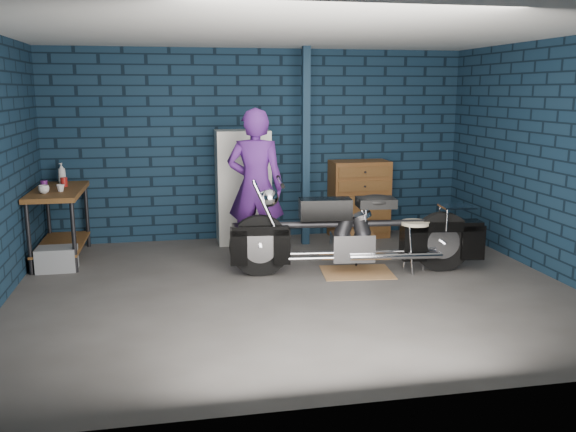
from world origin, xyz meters
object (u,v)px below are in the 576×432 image
storage_bin (57,259)px  motorcycle (358,226)px  tool_chest (359,199)px  locker (243,187)px  workbench (60,225)px  person (256,187)px  shop_stool (414,247)px

storage_bin → motorcycle: bearing=-12.6°
motorcycle → tool_chest: 1.86m
locker → motorcycle: bearing=-57.3°
motorcycle → storage_bin: 3.62m
storage_bin → tool_chest: size_ratio=0.41×
motorcycle → workbench: bearing=166.1°
workbench → motorcycle: 3.75m
person → shop_stool: bearing=172.8°
person → motorcycle: bearing=164.6°
storage_bin → shop_stool: (4.18, -0.87, 0.17)m
person → shop_stool: (1.78, -0.77, -0.65)m
person → locker: bearing=-72.7°
shop_stool → workbench: bearing=161.9°
tool_chest → storage_bin: bearing=-166.5°
person → storage_bin: bearing=13.5°
motorcycle → storage_bin: bearing=173.5°
workbench → tool_chest: 4.13m
workbench → motorcycle: motorcycle is taller
motorcycle → storage_bin: (-3.51, 0.78, -0.42)m
motorcycle → shop_stool: bearing=-1.5°
locker → tool_chest: (1.71, 0.00, -0.23)m
shop_stool → tool_chest: bearing=92.8°
motorcycle → person: (-1.11, 0.68, 0.40)m
storage_bin → tool_chest: bearing=13.5°
workbench → person: (2.42, -0.61, 0.50)m
storage_bin → tool_chest: tool_chest is taller
motorcycle → locker: locker is taller
workbench → shop_stool: (4.20, -1.37, -0.15)m
workbench → shop_stool: 4.42m
person → shop_stool: person is taller
shop_stool → storage_bin: bearing=168.2°
tool_chest → motorcycle: bearing=-108.1°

